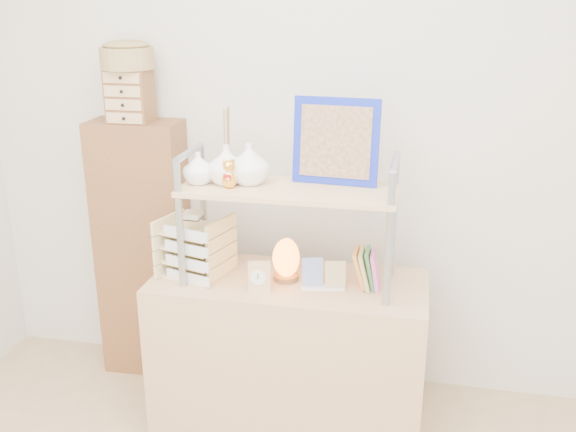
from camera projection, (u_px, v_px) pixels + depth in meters
The scene contains 10 objects.
room_shell at pixel (229, 85), 1.74m from camera, with size 3.42×3.41×2.61m.
desk at pixel (289, 355), 2.92m from camera, with size 1.20×0.50×0.75m, color tan.
cabinet at pixel (144, 250), 3.33m from camera, with size 0.45×0.24×1.35m, color brown.
hutch at pixel (270, 179), 2.68m from camera, with size 0.90×0.34×0.78m.
letter_tray at pixel (195, 250), 2.81m from camera, with size 0.30×0.29×0.30m.
salt_lamp at pixel (286, 259), 2.77m from camera, with size 0.13×0.12×0.19m.
desk_clock at pixel (259, 277), 2.67m from camera, with size 0.10×0.06×0.13m.
postcard_stand at pixel (323, 280), 2.71m from camera, with size 0.19×0.09×0.13m.
drawer_chest at pixel (130, 96), 3.05m from camera, with size 0.20×0.16×0.25m.
woven_basket at pixel (127, 58), 2.99m from camera, with size 0.25×0.25×0.10m, color olive.
Camera 1 is at (0.52, -1.30, 1.92)m, focal length 40.00 mm.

